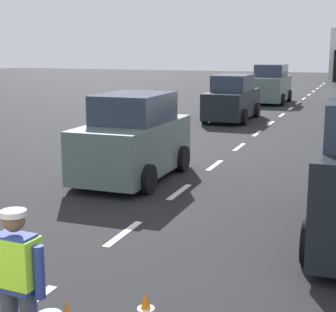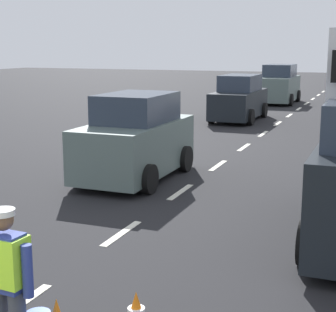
# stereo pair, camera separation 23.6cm
# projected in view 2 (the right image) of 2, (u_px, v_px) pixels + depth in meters

# --- Properties ---
(ground_plane) EXTENTS (96.00, 96.00, 0.00)m
(ground_plane) POSITION_uv_depth(u_px,v_px,m) (279.00, 123.00, 23.59)
(ground_plane) COLOR black
(lane_center_line) EXTENTS (0.14, 46.40, 0.01)m
(lane_center_line) POSITION_uv_depth(u_px,v_px,m) (294.00, 112.00, 27.41)
(lane_center_line) COLOR silver
(lane_center_line) RESTS_ON ground
(road_worker) EXTENTS (0.77, 0.36, 1.67)m
(road_worker) POSITION_uv_depth(u_px,v_px,m) (9.00, 279.00, 5.54)
(road_worker) COLOR #383D4C
(road_worker) RESTS_ON ground
(car_oncoming_second) EXTENTS (1.93, 4.38, 2.01)m
(car_oncoming_second) POSITION_uv_depth(u_px,v_px,m) (239.00, 99.00, 24.27)
(car_oncoming_second) COLOR black
(car_oncoming_second) RESTS_ON ground
(car_oncoming_third) EXTENTS (2.06, 4.32, 2.23)m
(car_oncoming_third) POSITION_uv_depth(u_px,v_px,m) (279.00, 85.00, 31.57)
(car_oncoming_third) COLOR slate
(car_oncoming_third) RESTS_ON ground
(car_oncoming_lead) EXTENTS (1.98, 3.89, 2.12)m
(car_oncoming_lead) POSITION_uv_depth(u_px,v_px,m) (136.00, 140.00, 13.49)
(car_oncoming_lead) COLOR slate
(car_oncoming_lead) RESTS_ON ground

